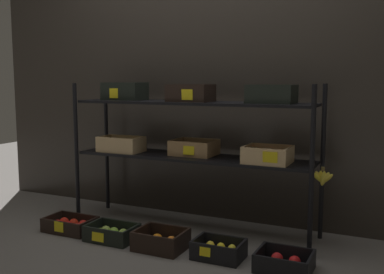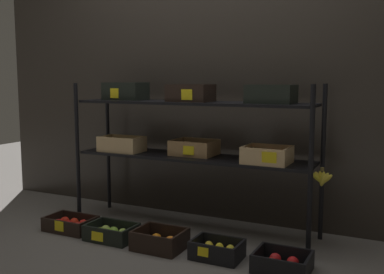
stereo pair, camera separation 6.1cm
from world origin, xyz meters
The scene contains 8 objects.
ground_plane centered at (0.00, 0.00, 0.00)m, with size 10.00×10.00×0.00m, color #605B56.
storefront_wall centered at (0.00, 0.40, 1.12)m, with size 4.23×0.12×2.24m, color #2D2823.
display_rack centered at (0.01, 0.00, 0.76)m, with size 1.97×0.43×1.10m.
crate_ground_apple_red centered at (-0.80, -0.44, 0.04)m, with size 0.37×0.24×0.11m.
crate_ground_apple_green centered at (-0.41, -0.47, 0.05)m, with size 0.34×0.24×0.11m.
crate_ground_orange centered at (-0.01, -0.47, 0.05)m, with size 0.33×0.26×0.13m.
crate_ground_lemon centered at (0.40, -0.45, 0.05)m, with size 0.31×0.23×0.12m.
crate_ground_rightmost_apple_red centered at (0.82, -0.45, 0.04)m, with size 0.33×0.25×0.11m.
Camera 2 is at (1.48, -3.00, 1.12)m, focal length 42.58 mm.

